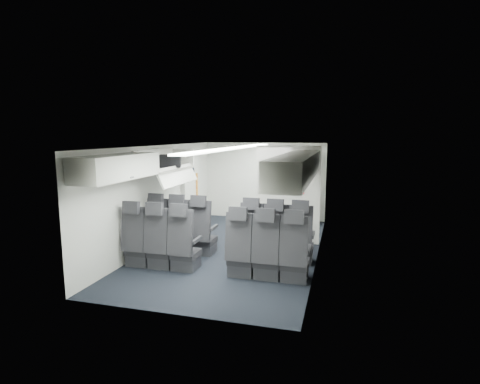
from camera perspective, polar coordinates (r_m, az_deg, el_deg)
The scene contains 13 objects.
cabin_shell at distance 7.69m, azimuth -0.79°, elevation -0.63°, with size 3.41×6.01×2.16m.
seat_row_front at distance 7.35m, azimuth -1.94°, elevation -6.84°, with size 3.33×0.56×1.24m.
seat_row_mid at distance 6.53m, azimuth -4.32°, elevation -8.88°, with size 3.33×0.56×1.24m.
overhead_bin_left_rear at distance 6.37m, azimuth -18.20°, elevation 3.64°, with size 0.53×1.80×0.40m.
overhead_bin_left_front_open at distance 7.91m, azimuth -11.42°, elevation 3.93°, with size 0.64×1.70×0.72m.
overhead_bin_right_rear at distance 5.36m, azimuth 7.67°, elevation 3.12°, with size 0.53×1.80×0.40m.
overhead_bin_right_front at distance 7.09m, azimuth 9.59°, elevation 4.44°, with size 0.53×1.70×0.40m.
bulkhead_partition at distance 8.27m, azimuth 7.30°, elevation -0.37°, with size 1.40×0.15×2.13m.
galley_unit at distance 10.18m, azimuth 8.65°, elevation 0.60°, with size 0.85×0.52×1.90m.
boarding_door at distance 9.71m, azimuth -7.55°, elevation 0.26°, with size 0.12×1.27×1.86m.
flight_attendant at distance 9.36m, azimuth 4.63°, elevation -0.87°, with size 0.60×0.39×1.63m, color black.
carry_on_bag at distance 8.00m, azimuth -10.60°, elevation 4.67°, with size 0.44×0.31×0.26m, color black.
papers at distance 9.25m, azimuth 5.75°, elevation 0.29°, with size 0.19×0.02×0.13m, color white.
Camera 1 is at (2.11, -7.29, 2.38)m, focal length 28.00 mm.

